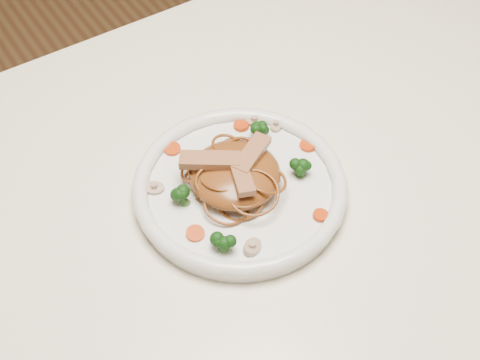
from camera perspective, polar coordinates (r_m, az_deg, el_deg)
table at (r=0.97m, az=1.21°, el=-4.65°), size 1.20×0.80×0.75m
plate at (r=0.88m, az=0.00°, el=-0.92°), size 0.36×0.36×0.02m
noodle_mound at (r=0.87m, az=-0.41°, el=0.48°), size 0.12×0.12×0.04m
chicken_a at (r=0.86m, az=0.96°, el=2.15°), size 0.07×0.05×0.01m
chicken_b at (r=0.85m, az=-2.49°, el=1.63°), size 0.07×0.06×0.01m
chicken_c at (r=0.84m, az=0.08°, el=0.48°), size 0.04×0.07×0.01m
broccoli_0 at (r=0.92m, az=1.53°, el=4.19°), size 0.03×0.03×0.03m
broccoli_1 at (r=0.85m, az=-4.59°, el=-1.27°), size 0.03×0.03×0.03m
broccoli_2 at (r=0.81m, az=-1.39°, el=-5.08°), size 0.03×0.03×0.03m
broccoli_3 at (r=0.88m, az=5.02°, el=1.04°), size 0.03×0.03×0.03m
carrot_0 at (r=0.94m, az=0.11°, el=4.50°), size 0.03×0.03×0.00m
carrot_1 at (r=0.83m, az=-3.69°, el=-4.40°), size 0.03×0.03×0.00m
carrot_2 at (r=0.92m, az=5.61°, el=2.87°), size 0.03×0.03×0.00m
carrot_3 at (r=0.92m, az=-5.57°, el=2.55°), size 0.02×0.02×0.00m
carrot_4 at (r=0.85m, az=6.65°, el=-2.90°), size 0.02×0.02×0.00m
mushroom_0 at (r=0.82m, az=1.01°, el=-5.51°), size 0.04×0.04×0.01m
mushroom_1 at (r=0.94m, az=2.96°, el=4.47°), size 0.03×0.03×0.01m
mushroom_2 at (r=0.88m, az=-7.04°, el=-0.67°), size 0.04×0.04×0.01m
mushroom_3 at (r=0.95m, az=1.20°, el=4.86°), size 0.04×0.04×0.01m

